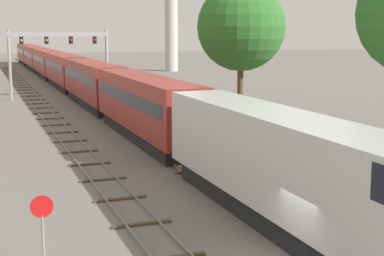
% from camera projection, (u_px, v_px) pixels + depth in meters
% --- Properties ---
extents(track_main, '(2.60, 200.00, 0.16)m').
position_uv_depth(track_main, '(72.00, 93.00, 76.67)').
color(track_main, slate).
rests_on(track_main, ground).
extents(track_near, '(2.60, 160.00, 0.16)m').
position_uv_depth(track_near, '(48.00, 116.00, 56.30)').
color(track_near, slate).
rests_on(track_near, ground).
extents(passenger_train, '(3.04, 147.08, 4.80)m').
position_uv_depth(passenger_train, '(64.00, 70.00, 83.00)').
color(passenger_train, silver).
rests_on(passenger_train, ground).
extents(signal_gantry, '(12.10, 0.49, 8.31)m').
position_uv_depth(signal_gantry, '(59.00, 48.00, 69.76)').
color(signal_gantry, '#999BA0').
rests_on(signal_gantry, ground).
extents(stop_sign, '(0.76, 0.08, 2.88)m').
position_uv_depth(stop_sign, '(43.00, 225.00, 19.25)').
color(stop_sign, gray).
rests_on(stop_sign, ground).
extents(trackside_tree_left, '(8.06, 8.06, 12.55)m').
position_uv_depth(trackside_tree_left, '(241.00, 27.00, 52.96)').
color(trackside_tree_left, brown).
rests_on(trackside_tree_left, ground).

